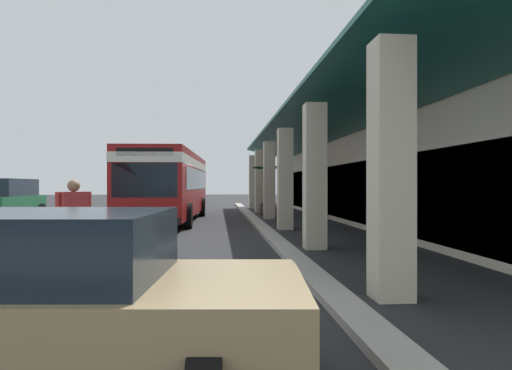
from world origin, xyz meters
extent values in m
plane|color=#262628|center=(0.00, 8.00, 0.00)|extent=(120.00, 120.00, 0.00)
cube|color=#9E998E|center=(-1.52, 3.43, 0.06)|extent=(36.99, 0.50, 0.12)
cube|color=beige|center=(-1.52, 13.13, 3.48)|extent=(30.82, 11.87, 6.96)
cube|color=beige|center=(-1.52, 13.13, 7.26)|extent=(31.12, 12.17, 0.60)
cube|color=beige|center=(-14.36, 4.27, 1.91)|extent=(0.55, 0.55, 3.83)
cube|color=beige|center=(-9.22, 4.27, 1.91)|extent=(0.55, 0.55, 3.83)
cube|color=beige|center=(-4.09, 4.27, 1.91)|extent=(0.55, 0.55, 3.83)
cube|color=beige|center=(1.05, 4.27, 1.91)|extent=(0.55, 0.55, 3.83)
cube|color=beige|center=(6.19, 4.27, 1.91)|extent=(0.55, 0.55, 3.83)
cube|color=beige|center=(11.33, 4.27, 1.91)|extent=(0.55, 0.55, 3.83)
cube|color=#19594C|center=(-1.52, 5.60, 4.18)|extent=(30.82, 3.16, 0.82)
cube|color=#19232D|center=(-1.52, 7.24, 1.40)|extent=(25.89, 0.08, 2.40)
cube|color=maroon|center=(-3.20, -0.52, 1.73)|extent=(11.10, 3.05, 2.75)
cube|color=silver|center=(-3.20, -0.52, 2.65)|extent=(11.13, 3.07, 0.36)
cube|color=#19232D|center=(-3.50, -0.51, 1.95)|extent=(9.35, 3.00, 0.90)
cube|color=#19232D|center=(2.26, -0.77, 1.85)|extent=(0.16, 2.24, 1.20)
cube|color=black|center=(2.27, -0.77, 2.82)|extent=(0.15, 1.94, 0.28)
cube|color=black|center=(2.39, -0.78, 0.45)|extent=(0.31, 2.45, 0.24)
cube|color=silver|center=(2.35, 0.12, 0.75)|extent=(0.07, 0.24, 0.16)
cube|color=silver|center=(2.27, -1.67, 0.75)|extent=(0.07, 0.24, 0.16)
cube|color=silver|center=(-4.70, -0.45, 3.22)|extent=(2.48, 1.89, 0.24)
cylinder|color=black|center=(0.48, 0.59, 0.50)|extent=(1.00, 0.30, 1.00)
cylinder|color=black|center=(0.37, -1.96, 0.50)|extent=(1.00, 0.30, 1.00)
cylinder|color=black|center=(-6.22, 0.89, 0.50)|extent=(1.00, 0.30, 1.00)
cylinder|color=black|center=(-6.34, -1.66, 0.50)|extent=(1.00, 0.30, 1.00)
cube|color=#195933|center=(-3.56, -8.05, 0.75)|extent=(4.82, 1.99, 0.84)
cube|color=#19232D|center=(-3.66, -8.05, 1.57)|extent=(3.28, 1.74, 0.80)
cylinder|color=black|center=(-1.93, -7.06, 0.38)|extent=(0.76, 0.26, 0.76)
cylinder|color=black|center=(-5.20, -7.08, 0.38)|extent=(0.76, 0.26, 0.76)
cylinder|color=black|center=(-5.18, -9.03, 0.38)|extent=(0.76, 0.26, 0.76)
cube|color=#9E845B|center=(13.92, 0.23, 0.60)|extent=(2.17, 4.54, 0.66)
cube|color=#19232D|center=(13.90, 0.03, 1.20)|extent=(1.79, 2.59, 0.54)
cylinder|color=black|center=(13.15, 1.79, 0.32)|extent=(0.64, 0.22, 0.64)
cylinder|color=#726651|center=(8.55, -1.32, 0.44)|extent=(0.16, 0.16, 0.89)
cylinder|color=#726651|center=(8.64, -0.95, 0.44)|extent=(0.16, 0.16, 0.89)
cube|color=#B23333|center=(8.59, -1.13, 1.22)|extent=(0.53, 0.51, 0.66)
sphere|color=#8C664C|center=(8.59, -1.13, 1.67)|extent=(0.24, 0.24, 0.24)
cylinder|color=#B23333|center=(8.79, -1.38, 1.25)|extent=(0.09, 0.09, 0.60)
cylinder|color=#B23333|center=(8.40, -0.89, 1.25)|extent=(0.09, 0.09, 0.60)
cube|color=#4C4742|center=(-6.69, 4.47, 0.32)|extent=(0.88, 0.88, 0.65)
cylinder|color=#332319|center=(-6.69, 4.47, 0.66)|extent=(0.75, 0.75, 0.02)
cylinder|color=brown|center=(-6.69, 4.47, 1.58)|extent=(0.16, 0.16, 1.87)
ellipsoid|color=#1E6028|center=(-6.16, 4.48, 2.72)|extent=(1.07, 0.23, 0.15)
ellipsoid|color=#1E6028|center=(-6.45, 4.88, 2.63)|extent=(0.66, 0.92, 0.16)
ellipsoid|color=#1E6028|center=(-7.03, 4.86, 2.70)|extent=(0.84, 0.92, 0.18)
ellipsoid|color=#1E6028|center=(-7.10, 4.20, 2.64)|extent=(0.94, 0.72, 0.18)
ellipsoid|color=#1E6028|center=(-6.45, 4.04, 2.63)|extent=(0.67, 0.97, 0.19)
camera|label=1|loc=(17.64, 1.72, 1.69)|focal=30.96mm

